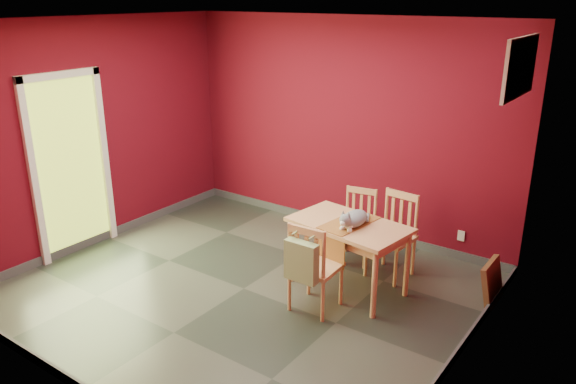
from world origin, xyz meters
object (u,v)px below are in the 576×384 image
Objects in this scene: chair_near at (314,266)px; chair_far_left at (357,225)px; dining_table at (349,231)px; tote_bag at (301,261)px; chair_far_right at (393,234)px; picture_frame at (492,283)px; cat at (355,216)px.

chair_far_left is at bearing 99.38° from chair_near.
dining_table is 0.75m from chair_far_left.
chair_near is at bearing -80.62° from chair_far_left.
chair_near reaches higher than tote_bag.
chair_far_left is at bearing 167.74° from chair_far_right.
chair_near is 1.80m from picture_frame.
chair_near is 2.14× the size of cat.
chair_far_right is at bearing -12.26° from chair_far_left.
chair_near is at bearing -96.21° from dining_table.
chair_far_left is 0.88m from cat.
tote_bag is at bearing -81.75° from chair_far_left.
cat is at bearing -22.38° from dining_table.
chair_far_left is 0.51m from chair_far_right.
cat is at bearing -153.98° from picture_frame.
chair_near is 2.09× the size of picture_frame.
chair_far_right is at bearing 77.77° from tote_bag.
chair_far_right is at bearing -179.16° from picture_frame.
chair_far_right is 2.03× the size of tote_bag.
chair_far_left is 1.48m from tote_bag.
tote_bag is 1.03× the size of picture_frame.
tote_bag is at bearing -102.23° from chair_far_right.
chair_far_right is 0.72m from cat.
dining_table is at bearing 86.05° from tote_bag.
tote_bag is 1.97m from picture_frame.
chair_far_right is at bearing 75.12° from chair_near.
chair_far_left reaches higher than picture_frame.
tote_bag is (-0.29, -1.34, 0.14)m from chair_far_right.
chair_near is 2.02× the size of tote_bag.
chair_far_right is 1.11m from picture_frame.
dining_table is at bearing -156.40° from picture_frame.
tote_bag is 0.80m from cat.
chair_far_right is (0.24, 0.56, -0.17)m from dining_table.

